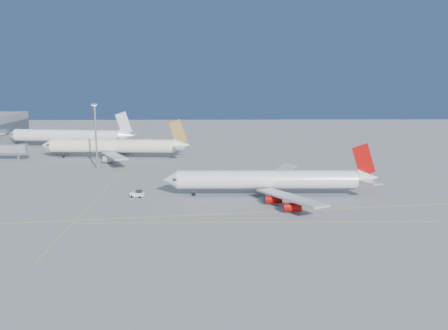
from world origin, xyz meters
TOP-DOWN VIEW (x-y plane):
  - ground at (0.00, 0.00)m, footprint 500.00×500.00m
  - jet_bridge at (-93.11, 72.00)m, footprint 23.60×3.60m
  - taxiway_lines at (-14.71, 6.34)m, footprint 118.86×140.00m
  - airliner_virgin at (10.77, 12.19)m, footprint 63.03×56.76m
  - airliner_etihad at (-47.58, 78.61)m, footprint 63.44×58.54m
  - airliner_third at (-75.92, 111.42)m, footprint 64.95×59.39m
  - pushback_tug at (-28.29, 11.26)m, footprint 4.09×3.08m
  - light_mast at (-49.69, 53.79)m, footprint 2.11×2.11m

SIDE VIEW (x-z plane):
  - ground at x=0.00m, z-range 0.00..0.00m
  - taxiway_lines at x=-14.71m, z-range 0.00..0.02m
  - pushback_tug at x=-28.29m, z-range -0.08..2.02m
  - airliner_virgin at x=10.77m, z-range -3.09..12.49m
  - airliner_etihad at x=-47.58m, z-range -3.24..13.32m
  - jet_bridge at x=-93.11m, z-range 1.72..8.62m
  - airliner_third at x=-75.92m, z-range -3.44..13.99m
  - light_mast at x=-49.69m, z-range 2.20..26.61m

